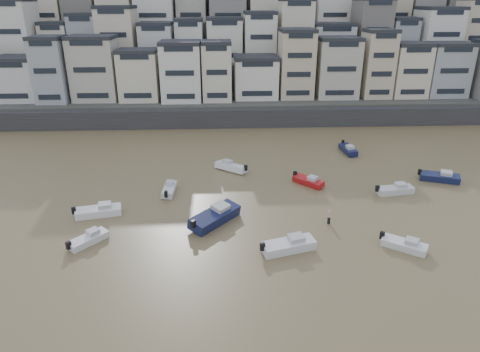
{
  "coord_description": "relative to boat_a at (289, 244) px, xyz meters",
  "views": [
    {
      "loc": [
        3.87,
        -16.03,
        23.16
      ],
      "look_at": [
        6.09,
        30.0,
        4.0
      ],
      "focal_mm": 32.0,
      "sensor_mm": 36.0,
      "label": 1
    }
  ],
  "objects": [
    {
      "name": "harbor_wall",
      "position": [
        -0.41,
        44.97,
        0.95
      ],
      "size": [
        140.0,
        3.0,
        3.5
      ],
      "primitive_type": "cube",
      "color": "#38383A",
      "rests_on": "ground"
    },
    {
      "name": "hillside",
      "position": [
        4.32,
        84.81,
        12.2
      ],
      "size": [
        141.04,
        66.0,
        50.0
      ],
      "color": "#4C4C47",
      "rests_on": "ground"
    },
    {
      "name": "boat_a",
      "position": [
        0.0,
        0.0,
        0.0
      ],
      "size": [
        6.21,
        3.57,
        1.61
      ],
      "primitive_type": null,
      "rotation": [
        0.0,
        0.0,
        0.3
      ],
      "color": "silver",
      "rests_on": "ground"
    },
    {
      "name": "boat_b",
      "position": [
        11.57,
        -0.27,
        -0.16
      ],
      "size": [
        4.73,
        4.04,
        1.29
      ],
      "primitive_type": null,
      "rotation": [
        0.0,
        0.0,
        -0.63
      ],
      "color": "silver",
      "rests_on": "ground"
    },
    {
      "name": "boat_c",
      "position": [
        -7.3,
        6.07,
        0.18
      ],
      "size": [
        6.51,
        7.03,
        1.97
      ],
      "primitive_type": null,
      "rotation": [
        0.0,
        0.0,
        0.86
      ],
      "color": "#141A3F",
      "rests_on": "ground"
    },
    {
      "name": "boat_d",
      "position": [
        15.72,
        12.8,
        -0.09
      ],
      "size": [
        5.4,
        2.4,
        1.42
      ],
      "primitive_type": null,
      "rotation": [
        0.0,
        0.0,
        0.14
      ],
      "color": "silver",
      "rests_on": "ground"
    },
    {
      "name": "boat_e",
      "position": [
        5.15,
        16.1,
        -0.15
      ],
      "size": [
        4.39,
        4.61,
        1.31
      ],
      "primitive_type": null,
      "rotation": [
        0.0,
        0.0,
        -0.84
      ],
      "color": "#A01315",
      "rests_on": "ground"
    },
    {
      "name": "boat_f",
      "position": [
        -13.22,
        14.42,
        -0.15
      ],
      "size": [
        1.87,
        4.87,
        1.3
      ],
      "primitive_type": null,
      "rotation": [
        0.0,
        0.0,
        1.51
      ],
      "color": "silver",
      "rests_on": "ground"
    },
    {
      "name": "boat_g",
      "position": [
        23.36,
        16.46,
        -0.05
      ],
      "size": [
        5.83,
        3.66,
        1.51
      ],
      "primitive_type": null,
      "rotation": [
        0.0,
        0.0,
        -0.36
      ],
      "color": "#151C43",
      "rests_on": "ground"
    },
    {
      "name": "boat_h",
      "position": [
        -5.03,
        21.79,
        -0.07
      ],
      "size": [
        5.36,
        4.68,
        1.47
      ],
      "primitive_type": null,
      "rotation": [
        0.0,
        0.0,
        2.49
      ],
      "color": "white",
      "rests_on": "ground"
    },
    {
      "name": "boat_i",
      "position": [
        14.14,
        28.64,
        -0.08
      ],
      "size": [
        2.16,
        5.42,
        1.45
      ],
      "primitive_type": null,
      "rotation": [
        0.0,
        0.0,
        -1.49
      ],
      "color": "#12173B",
      "rests_on": "ground"
    },
    {
      "name": "boat_j",
      "position": [
        -20.19,
        2.37,
        -0.18
      ],
      "size": [
        4.12,
        4.44,
        1.25
      ],
      "primitive_type": null,
      "rotation": [
        0.0,
        0.0,
        0.86
      ],
      "color": "white",
      "rests_on": "ground"
    },
    {
      "name": "boat_k",
      "position": [
        -20.69,
        8.46,
        -0.05
      ],
      "size": [
        5.81,
        2.92,
        1.52
      ],
      "primitive_type": null,
      "rotation": [
        0.0,
        0.0,
        0.21
      ],
      "color": "white",
      "rests_on": "ground"
    },
    {
      "name": "person_pink",
      "position": [
        5.34,
        5.34,
        0.07
      ],
      "size": [
        0.44,
        0.44,
        1.74
      ],
      "primitive_type": null,
      "color": "#D2949D",
      "rests_on": "ground"
    }
  ]
}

